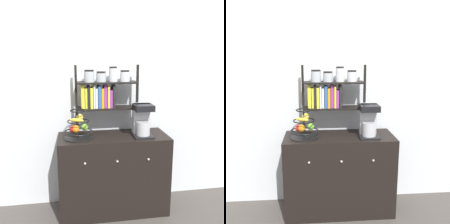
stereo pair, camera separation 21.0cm
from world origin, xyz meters
The scene contains 6 objects.
ground_plane centered at (0.00, 0.00, 0.00)m, with size 12.00×12.00×0.00m, color #47423D.
wall_back centered at (0.00, 0.51, 1.30)m, with size 7.00×0.05×2.60m, color silver.
sideboard centered at (0.00, 0.23, 0.43)m, with size 1.15×0.49×0.86m.
coffee_maker centered at (0.30, 0.20, 1.03)m, with size 0.20×0.24×0.34m.
fruit_stand centered at (-0.36, 0.20, 0.98)m, with size 0.29×0.29×0.35m.
shelf_hutch centered at (-0.09, 0.35, 1.32)m, with size 0.68×0.20×0.73m.
Camera 2 is at (-0.23, -2.40, 1.70)m, focal length 42.00 mm.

